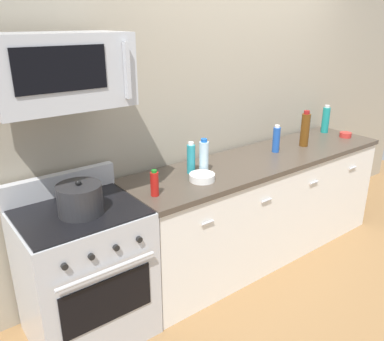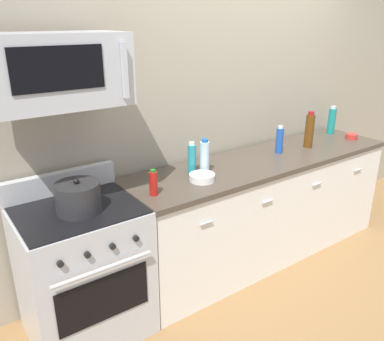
% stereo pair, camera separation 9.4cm
% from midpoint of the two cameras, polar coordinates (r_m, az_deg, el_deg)
% --- Properties ---
extents(ground_plane, '(6.74, 6.74, 0.00)m').
position_cam_midpoint_polar(ground_plane, '(3.82, 10.27, -11.40)').
color(ground_plane, olive).
extents(back_wall, '(5.62, 0.10, 2.70)m').
position_cam_midpoint_polar(back_wall, '(3.60, 6.98, 10.00)').
color(back_wall, '#9E937F').
rests_on(back_wall, ground_plane).
extents(counter_unit, '(2.53, 0.66, 0.92)m').
position_cam_midpoint_polar(counter_unit, '(3.60, 10.75, -5.19)').
color(counter_unit, silver).
rests_on(counter_unit, ground_plane).
extents(range_oven, '(0.76, 0.69, 1.07)m').
position_cam_midpoint_polar(range_oven, '(2.79, -14.23, -13.57)').
color(range_oven, '#B7BABF').
rests_on(range_oven, ground_plane).
extents(microwave, '(0.74, 0.44, 0.40)m').
position_cam_midpoint_polar(microwave, '(2.38, -17.42, 13.45)').
color(microwave, '#B7BABF').
extents(bottle_soda_blue, '(0.06, 0.06, 0.24)m').
position_cam_midpoint_polar(bottle_soda_blue, '(3.55, 13.10, 4.23)').
color(bottle_soda_blue, '#1E4CA5').
rests_on(bottle_soda_blue, countertop_slab).
extents(bottle_dish_soap, '(0.06, 0.06, 0.24)m').
position_cam_midpoint_polar(bottle_dish_soap, '(3.00, 0.87, 1.72)').
color(bottle_dish_soap, teal).
rests_on(bottle_dish_soap, countertop_slab).
extents(bottle_water_clear, '(0.07, 0.07, 0.27)m').
position_cam_midpoint_polar(bottle_water_clear, '(2.99, 2.70, 1.91)').
color(bottle_water_clear, silver).
rests_on(bottle_water_clear, countertop_slab).
extents(bottle_sparkling_teal, '(0.07, 0.07, 0.28)m').
position_cam_midpoint_polar(bottle_sparkling_teal, '(4.31, 19.86, 6.69)').
color(bottle_sparkling_teal, '#197F7A').
rests_on(bottle_sparkling_teal, countertop_slab).
extents(bottle_hot_sauce_red, '(0.06, 0.06, 0.18)m').
position_cam_midpoint_polar(bottle_hot_sauce_red, '(2.64, -4.51, -1.79)').
color(bottle_hot_sauce_red, '#B21914').
rests_on(bottle_hot_sauce_red, countertop_slab).
extents(bottle_wine_amber, '(0.08, 0.08, 0.33)m').
position_cam_midpoint_polar(bottle_wine_amber, '(3.77, 17.05, 5.47)').
color(bottle_wine_amber, '#59330F').
rests_on(bottle_wine_amber, countertop_slab).
extents(bowl_white_ceramic, '(0.19, 0.19, 0.05)m').
position_cam_midpoint_polar(bowl_white_ceramic, '(2.89, 2.38, -0.94)').
color(bowl_white_ceramic, white).
rests_on(bowl_white_ceramic, countertop_slab).
extents(bowl_red_small, '(0.11, 0.11, 0.05)m').
position_cam_midpoint_polar(bowl_red_small, '(4.22, 22.34, 4.54)').
color(bowl_red_small, '#B72D28').
rests_on(bowl_red_small, countertop_slab).
extents(stockpot, '(0.27, 0.27, 0.22)m').
position_cam_midpoint_polar(stockpot, '(2.49, -14.87, -3.74)').
color(stockpot, '#262628').
rests_on(stockpot, range_oven).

